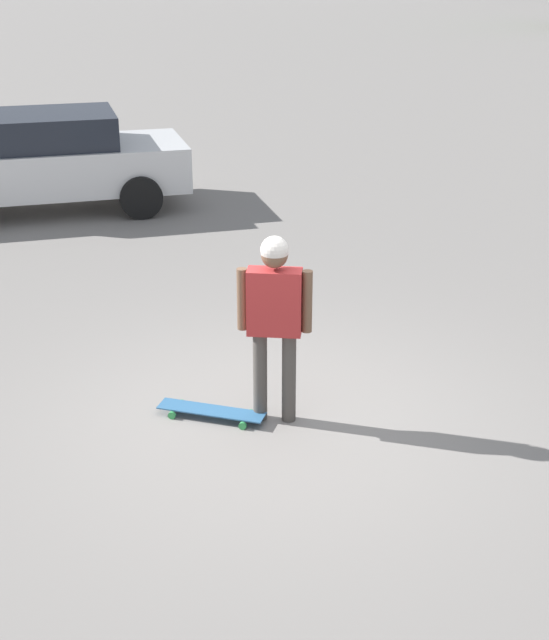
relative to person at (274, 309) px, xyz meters
The scene contains 4 objects.
ground_plane 1.06m from the person, ahead, with size 220.00×220.00×0.00m, color gray.
person is the anchor object (origin of this frame).
skateboard 1.15m from the person, 104.78° to the right, with size 0.66×0.95×0.08m.
car_parked_near 7.75m from the person, 165.44° to the right, with size 2.15×4.35×1.53m.
Camera 1 is at (6.82, -1.54, 3.90)m, focal length 50.00 mm.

